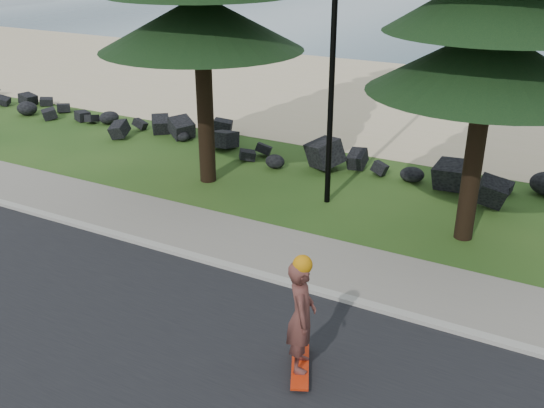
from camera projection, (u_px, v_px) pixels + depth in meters
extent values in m
plane|color=#234816|center=(266.00, 254.00, 12.88)|extent=(160.00, 160.00, 0.00)
cube|color=black|center=(125.00, 378.00, 9.26)|extent=(160.00, 7.00, 0.02)
cube|color=#ADA89C|center=(245.00, 271.00, 12.14)|extent=(160.00, 0.20, 0.10)
cube|color=gray|center=(271.00, 249.00, 13.03)|extent=(160.00, 2.00, 0.08)
cube|color=beige|center=(439.00, 104.00, 24.55)|extent=(160.00, 15.00, 0.01)
cube|color=#345663|center=(542.00, 13.00, 53.94)|extent=(160.00, 58.00, 0.01)
cylinder|color=black|center=(333.00, 41.00, 13.85)|extent=(0.14, 0.14, 8.00)
cube|color=red|center=(300.00, 366.00, 9.36)|extent=(0.70, 1.10, 0.04)
imported|color=brown|center=(301.00, 316.00, 8.99)|extent=(0.67, 0.78, 1.81)
sphere|color=orange|center=(303.00, 265.00, 8.63)|extent=(0.29, 0.29, 0.29)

